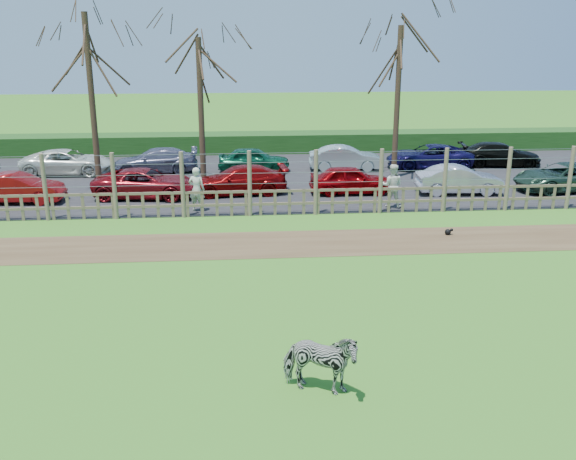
{
  "coord_description": "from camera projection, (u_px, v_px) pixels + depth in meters",
  "views": [
    {
      "loc": [
        -0.46,
        -15.53,
        6.69
      ],
      "look_at": [
        1.0,
        2.5,
        1.1
      ],
      "focal_mm": 40.0,
      "sensor_mm": 36.0,
      "label": 1
    }
  ],
  "objects": [
    {
      "name": "tree_mid",
      "position": [
        200.0,
        76.0,
        28.06
      ],
      "size": [
        4.8,
        4.8,
        6.83
      ],
      "color": "#3D2B1E",
      "rests_on": "ground"
    },
    {
      "name": "fence",
      "position": [
        250.0,
        195.0,
        24.18
      ],
      "size": [
        30.16,
        0.16,
        2.5
      ],
      "color": "brown",
      "rests_on": "ground"
    },
    {
      "name": "car_3",
      "position": [
        239.0,
        180.0,
        27.39
      ],
      "size": [
        4.26,
        2.02,
        1.2
      ],
      "primitive_type": "imported",
      "rotation": [
        0.0,
        0.0,
        4.79
      ],
      "color": "maroon",
      "rests_on": "asphalt"
    },
    {
      "name": "car_4",
      "position": [
        351.0,
        180.0,
        27.47
      ],
      "size": [
        3.53,
        1.44,
        1.2
      ],
      "primitive_type": "imported",
      "rotation": [
        0.0,
        0.0,
        1.57
      ],
      "color": "#950408",
      "rests_on": "asphalt"
    },
    {
      "name": "car_12",
      "position": [
        429.0,
        157.0,
        32.59
      ],
      "size": [
        4.41,
        2.2,
        1.2
      ],
      "primitive_type": "imported",
      "rotation": [
        0.0,
        0.0,
        4.66
      ],
      "color": "#130F3F",
      "rests_on": "asphalt"
    },
    {
      "name": "car_10",
      "position": [
        254.0,
        159.0,
        31.85
      ],
      "size": [
        3.6,
        1.62,
        1.2
      ],
      "primitive_type": "imported",
      "rotation": [
        0.0,
        0.0,
        1.51
      ],
      "color": "#0E5334",
      "rests_on": "asphalt"
    },
    {
      "name": "car_2",
      "position": [
        146.0,
        183.0,
        26.84
      ],
      "size": [
        4.49,
        2.39,
        1.2
      ],
      "primitive_type": "imported",
      "rotation": [
        0.0,
        0.0,
        1.48
      ],
      "color": "maroon",
      "rests_on": "asphalt"
    },
    {
      "name": "car_6",
      "position": [
        563.0,
        177.0,
        27.98
      ],
      "size": [
        4.54,
        2.54,
        1.2
      ],
      "primitive_type": "imported",
      "rotation": [
        0.0,
        0.0,
        4.84
      ],
      "color": "#254130",
      "rests_on": "asphalt"
    },
    {
      "name": "ground",
      "position": [
        258.0,
        299.0,
        16.8
      ],
      "size": [
        120.0,
        120.0,
        0.0
      ],
      "primitive_type": "plane",
      "color": "#5CA93F",
      "rests_on": "ground"
    },
    {
      "name": "hedge",
      "position": [
        244.0,
        143.0,
        37.11
      ],
      "size": [
        46.0,
        2.0,
        1.1
      ],
      "primitive_type": "cube",
      "color": "#1E4716",
      "rests_on": "ground"
    },
    {
      "name": "visitor_a",
      "position": [
        197.0,
        189.0,
        24.67
      ],
      "size": [
        0.72,
        0.57,
        1.72
      ],
      "primitive_type": "imported",
      "rotation": [
        0.0,
        0.0,
        2.86
      ],
      "color": "beige",
      "rests_on": "asphalt"
    },
    {
      "name": "visitor_b",
      "position": [
        392.0,
        186.0,
        25.25
      ],
      "size": [
        1.01,
        0.9,
        1.72
      ],
      "primitive_type": "imported",
      "rotation": [
        0.0,
        0.0,
        2.8
      ],
      "color": "silver",
      "rests_on": "asphalt"
    },
    {
      "name": "zebra",
      "position": [
        320.0,
        363.0,
        12.25
      ],
      "size": [
        1.67,
        1.17,
        1.29
      ],
      "primitive_type": "imported",
      "rotation": [
        0.0,
        0.0,
        1.22
      ],
      "color": "gray",
      "rests_on": "ground"
    },
    {
      "name": "asphalt",
      "position": [
        247.0,
        178.0,
        30.6
      ],
      "size": [
        44.0,
        13.0,
        0.04
      ],
      "primitive_type": "cube",
      "color": "#232326",
      "rests_on": "ground"
    },
    {
      "name": "car_8",
      "position": [
        67.0,
        162.0,
        31.22
      ],
      "size": [
        4.35,
        2.06,
        1.2
      ],
      "primitive_type": "imported",
      "rotation": [
        0.0,
        0.0,
        1.55
      ],
      "color": "white",
      "rests_on": "asphalt"
    },
    {
      "name": "tree_right",
      "position": [
        399.0,
        66.0,
        29.12
      ],
      "size": [
        4.8,
        4.8,
        7.35
      ],
      "color": "#3D2B1E",
      "rests_on": "ground"
    },
    {
      "name": "car_9",
      "position": [
        155.0,
        161.0,
        31.55
      ],
      "size": [
        4.23,
        1.94,
        1.2
      ],
      "primitive_type": "imported",
      "rotation": [
        0.0,
        0.0,
        4.78
      ],
      "color": "slate",
      "rests_on": "asphalt"
    },
    {
      "name": "tree_left",
      "position": [
        88.0,
        59.0,
        26.54
      ],
      "size": [
        4.8,
        4.8,
        7.88
      ],
      "color": "#3D2B1E",
      "rests_on": "ground"
    },
    {
      "name": "car_5",
      "position": [
        460.0,
        180.0,
        27.44
      ],
      "size": [
        3.72,
        1.5,
        1.2
      ],
      "primitive_type": "imported",
      "rotation": [
        0.0,
        0.0,
        1.51
      ],
      "color": "#B4B1BE",
      "rests_on": "asphalt"
    },
    {
      "name": "crow",
      "position": [
        448.0,
        232.0,
        22.07
      ],
      "size": [
        0.28,
        0.21,
        0.23
      ],
      "color": "black",
      "rests_on": "ground"
    },
    {
      "name": "car_13",
      "position": [
        500.0,
        154.0,
        33.18
      ],
      "size": [
        4.32,
        2.21,
        1.2
      ],
      "primitive_type": "imported",
      "rotation": [
        0.0,
        0.0,
        1.44
      ],
      "color": "black",
      "rests_on": "asphalt"
    },
    {
      "name": "car_1",
      "position": [
        17.0,
        188.0,
        25.99
      ],
      "size": [
        3.7,
        1.43,
        1.2
      ],
      "primitive_type": "imported",
      "rotation": [
        0.0,
        0.0,
        1.53
      ],
      "color": "maroon",
      "rests_on": "asphalt"
    },
    {
      "name": "car_11",
      "position": [
        346.0,
        158.0,
        32.2
      ],
      "size": [
        3.71,
        1.5,
        1.2
      ],
      "primitive_type": "imported",
      "rotation": [
        0.0,
        0.0,
        1.51
      ],
      "color": "#ADBEBA",
      "rests_on": "asphalt"
    },
    {
      "name": "dirt_strip",
      "position": [
        253.0,
        245.0,
        21.08
      ],
      "size": [
        34.0,
        2.8,
        0.01
      ],
      "primitive_type": "cube",
      "color": "brown",
      "rests_on": "ground"
    }
  ]
}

